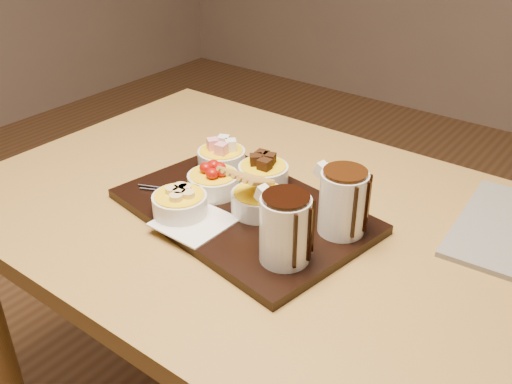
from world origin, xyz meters
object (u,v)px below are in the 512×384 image
Objects in this scene: bowl_strawberries at (213,183)px; pitcher_milk_chocolate at (343,203)px; dining_table at (271,253)px; serving_board at (243,211)px; pitcher_dark_chocolate at (285,230)px.

pitcher_milk_chocolate is (0.26, 0.03, 0.04)m from bowl_strawberries.
dining_table is at bearing 17.88° from bowl_strawberries.
pitcher_milk_chocolate reaches higher than serving_board.
serving_board is at bearing 160.02° from pitcher_dark_chocolate.
dining_table is 12.00× the size of bowl_strawberries.
dining_table is at bearing -172.09° from pitcher_milk_chocolate.
bowl_strawberries reaches higher than serving_board.
bowl_strawberries is at bearing -162.12° from dining_table.
pitcher_dark_chocolate is at bearing -47.45° from dining_table.
pitcher_milk_chocolate is (0.03, 0.13, 0.00)m from pitcher_dark_chocolate.
dining_table is 0.18m from bowl_strawberries.
bowl_strawberries is 0.27m from pitcher_milk_chocolate.
dining_table is 10.75× the size of pitcher_dark_chocolate.
bowl_strawberries is 0.25m from pitcher_dark_chocolate.
dining_table is 2.61× the size of serving_board.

